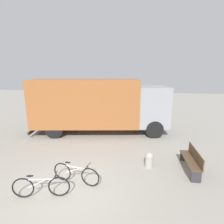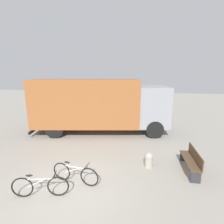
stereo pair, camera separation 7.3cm
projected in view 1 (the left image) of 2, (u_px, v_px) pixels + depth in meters
ground_plane at (69, 190)px, 5.75m from camera, size 60.00×60.00×0.00m
delivery_truck at (98, 104)px, 10.97m from camera, size 8.64×3.80×3.39m
park_bench at (192, 159)px, 6.80m from camera, size 0.46×1.72×0.87m
bicycle_near at (41, 187)px, 5.36m from camera, size 1.72×0.55×0.76m
bicycle_middle at (76, 174)px, 6.05m from camera, size 1.75×0.44×0.76m
bollard_near_bench at (149, 159)px, 7.11m from camera, size 0.35×0.35×0.63m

